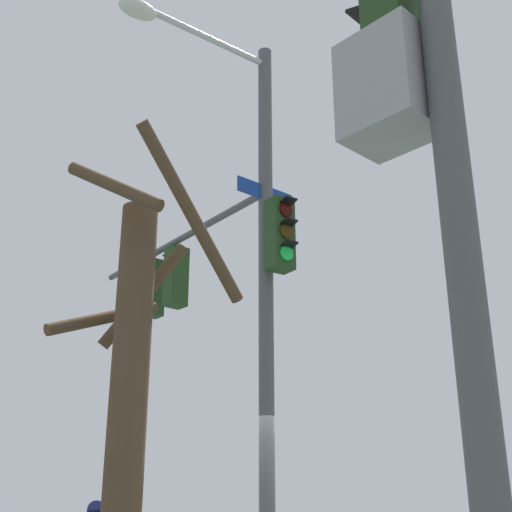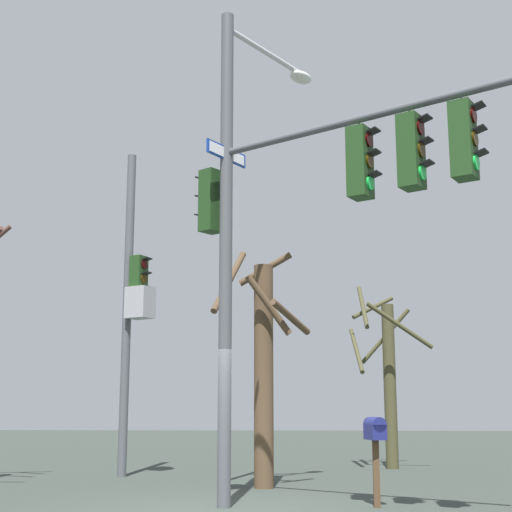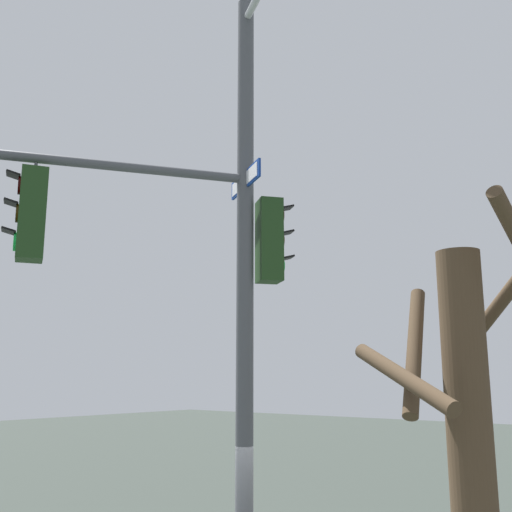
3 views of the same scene
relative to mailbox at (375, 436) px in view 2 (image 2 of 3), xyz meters
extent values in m
plane|color=#333B35|center=(-0.50, 2.47, -1.11)|extent=(80.00, 80.00, 0.00)
cylinder|color=#4C4F54|center=(-0.11, 2.43, 3.14)|extent=(0.22, 0.22, 8.50)
cylinder|color=silver|center=(0.87, 1.77, 7.13)|extent=(2.01, 1.41, 0.10)
ellipsoid|color=silver|center=(1.85, 1.10, 7.05)|extent=(0.70, 0.63, 0.20)
cylinder|color=#4C4F54|center=(-1.61, 0.22, 4.79)|extent=(3.10, 4.48, 0.12)
cube|color=#1E3D19|center=(-1.58, 0.27, 4.09)|extent=(0.46, 0.44, 1.10)
cylinder|color=#2F0403|center=(-1.66, 0.13, 4.43)|extent=(0.20, 0.14, 0.22)
cube|color=black|center=(-1.70, 0.06, 4.55)|extent=(0.26, 0.24, 0.06)
cylinder|color=#352504|center=(-1.66, 0.13, 4.09)|extent=(0.20, 0.14, 0.22)
cube|color=black|center=(-1.70, 0.06, 4.21)|extent=(0.26, 0.24, 0.06)
cylinder|color=#19D147|center=(-1.66, 0.13, 3.75)|extent=(0.20, 0.14, 0.22)
cube|color=black|center=(-1.70, 0.06, 3.87)|extent=(0.26, 0.24, 0.06)
cylinder|color=#4C4F54|center=(-1.58, 0.27, 4.71)|extent=(0.04, 0.04, 0.15)
cube|color=#1E3D19|center=(-2.05, -0.43, 4.09)|extent=(0.46, 0.45, 1.10)
cylinder|color=#2F0403|center=(-2.14, -0.57, 4.43)|extent=(0.20, 0.14, 0.22)
cube|color=black|center=(-2.18, -0.63, 4.55)|extent=(0.26, 0.25, 0.06)
cylinder|color=#352504|center=(-2.14, -0.57, 4.09)|extent=(0.20, 0.14, 0.22)
cube|color=black|center=(-2.18, -0.63, 4.21)|extent=(0.26, 0.25, 0.06)
cylinder|color=#19D147|center=(-2.14, -0.57, 3.75)|extent=(0.20, 0.14, 0.22)
cube|color=black|center=(-2.18, -0.63, 3.87)|extent=(0.26, 0.25, 0.06)
cylinder|color=#4C4F54|center=(-2.05, -0.43, 4.71)|extent=(0.04, 0.04, 0.15)
cube|color=#1E3D19|center=(-2.49, -1.08, 4.09)|extent=(0.46, 0.44, 1.10)
cylinder|color=#2F0403|center=(-2.58, -1.22, 4.43)|extent=(0.21, 0.14, 0.22)
cube|color=black|center=(-2.61, -1.29, 4.55)|extent=(0.26, 0.24, 0.06)
cylinder|color=#352504|center=(-2.58, -1.22, 4.09)|extent=(0.21, 0.14, 0.22)
cube|color=black|center=(-2.61, -1.29, 4.21)|extent=(0.26, 0.24, 0.06)
cylinder|color=#19D147|center=(-2.58, -1.22, 3.75)|extent=(0.21, 0.14, 0.22)
cube|color=black|center=(-2.61, -1.29, 3.87)|extent=(0.26, 0.24, 0.06)
cylinder|color=#4C4F54|center=(-2.49, -1.08, 4.71)|extent=(0.04, 0.04, 0.15)
cube|color=#1E3D19|center=(0.07, 2.70, 3.97)|extent=(0.47, 0.46, 1.10)
cylinder|color=#2F0403|center=(0.18, 2.83, 4.31)|extent=(0.19, 0.16, 0.22)
cube|color=black|center=(0.22, 2.89, 4.43)|extent=(0.26, 0.26, 0.06)
cylinder|color=#352504|center=(0.18, 2.83, 3.97)|extent=(0.19, 0.16, 0.22)
cube|color=black|center=(0.22, 2.89, 4.09)|extent=(0.26, 0.26, 0.06)
cylinder|color=#19D147|center=(0.18, 2.83, 3.63)|extent=(0.19, 0.16, 0.22)
cube|color=black|center=(0.22, 2.89, 3.75)|extent=(0.26, 0.26, 0.06)
cube|color=navy|center=(-0.11, 2.43, 4.77)|extent=(0.95, 0.60, 0.24)
cube|color=white|center=(-0.12, 2.42, 4.77)|extent=(0.86, 0.53, 0.18)
cylinder|color=#4C4F54|center=(5.19, 5.26, 2.74)|extent=(0.21, 0.21, 7.69)
cube|color=#99999E|center=(5.00, 4.91, 2.87)|extent=(0.69, 0.74, 0.74)
cube|color=#1E3D19|center=(5.03, 4.97, 3.45)|extent=(0.45, 0.43, 1.10)
cylinder|color=#2F0403|center=(4.96, 4.83, 3.79)|extent=(0.21, 0.12, 0.22)
cube|color=black|center=(4.93, 4.76, 3.91)|extent=(0.26, 0.24, 0.06)
cylinder|color=#352504|center=(4.96, 4.83, 3.45)|extent=(0.21, 0.12, 0.22)
cube|color=black|center=(4.93, 4.76, 3.57)|extent=(0.26, 0.24, 0.06)
cylinder|color=#19D147|center=(4.96, 4.83, 3.11)|extent=(0.21, 0.12, 0.22)
cube|color=black|center=(4.93, 4.76, 3.23)|extent=(0.26, 0.24, 0.06)
cube|color=#4C3823|center=(0.00, 0.00, -0.58)|extent=(0.10, 0.10, 1.05)
cube|color=navy|center=(0.00, 0.00, 0.06)|extent=(0.49, 0.35, 0.24)
cylinder|color=navy|center=(0.00, 0.00, 0.18)|extent=(0.49, 0.35, 0.24)
cylinder|color=#4F3C29|center=(2.84, 1.91, 1.11)|extent=(0.39, 0.39, 4.45)
cylinder|color=#4F3C29|center=(3.38, 1.89, 3.36)|extent=(0.17, 1.16, 0.74)
cylinder|color=#4F3C29|center=(3.08, 2.64, 3.06)|extent=(1.60, 0.65, 1.55)
cylinder|color=#4F3C29|center=(2.50, 1.35, 2.22)|extent=(1.23, 0.82, 0.61)
cylinder|color=#4F3C29|center=(2.42, 1.79, 2.46)|extent=(0.39, 0.97, 1.22)
cylinder|color=#424027|center=(7.73, -1.22, 1.02)|extent=(0.32, 0.32, 4.26)
cylinder|color=#424027|center=(7.69, -0.57, 3.09)|extent=(1.39, 0.19, 1.31)
cylinder|color=#424027|center=(7.66, -0.37, 1.93)|extent=(1.79, 0.25, 1.32)
cylinder|color=#424027|center=(8.38, -1.23, 2.36)|extent=(0.13, 1.39, 1.53)
cylinder|color=#424027|center=(6.90, -1.42, 2.50)|extent=(0.52, 1.75, 1.18)
cylinder|color=#424027|center=(8.30, -0.89, 3.14)|extent=(0.77, 1.23, 0.71)
camera|label=1|loc=(8.93, 5.28, 0.28)|focal=47.48mm
camera|label=2|loc=(-12.64, 1.30, 0.47)|focal=53.34mm
camera|label=3|loc=(4.74, -3.44, 2.22)|focal=42.25mm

